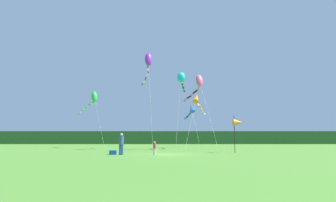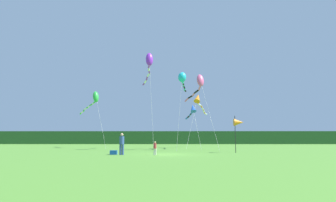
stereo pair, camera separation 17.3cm
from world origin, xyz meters
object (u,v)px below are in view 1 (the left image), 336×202
(cooler_box, at_px, (114,152))
(kite_rainbow, at_px, (199,83))
(kite_green, at_px, (94,99))
(person_child, at_px, (155,147))
(kite_blue, at_px, (192,109))
(kite_orange, at_px, (198,100))
(kite_purple, at_px, (149,63))
(banner_flag_pole, at_px, (239,123))
(kite_cyan, at_px, (182,78))
(person_adult, at_px, (122,143))

(cooler_box, bearing_deg, kite_rainbow, 50.67)
(kite_green, bearing_deg, cooler_box, -69.84)
(person_child, relative_size, kite_blue, 0.19)
(cooler_box, xyz_separation_m, kite_orange, (8.84, 17.72, 6.72))
(cooler_box, relative_size, kite_purple, 0.05)
(banner_flag_pole, distance_m, kite_cyan, 10.18)
(person_adult, relative_size, kite_orange, 0.17)
(banner_flag_pole, relative_size, kite_purple, 0.30)
(banner_flag_pole, relative_size, kite_cyan, 0.37)
(person_adult, bearing_deg, kite_purple, 82.92)
(kite_blue, bearing_deg, kite_green, 163.65)
(kite_blue, xyz_separation_m, kite_purple, (-5.44, -2.33, 5.55))
(kite_purple, bearing_deg, banner_flag_pole, -39.06)
(cooler_box, bearing_deg, person_adult, -36.66)
(cooler_box, distance_m, banner_flag_pole, 11.92)
(banner_flag_pole, height_order, kite_cyan, kite_cyan)
(kite_cyan, bearing_deg, kite_purple, 172.14)
(person_child, bearing_deg, kite_blue, 73.16)
(person_adult, height_order, kite_green, kite_green)
(person_child, bearing_deg, kite_purple, 97.01)
(kite_purple, bearing_deg, person_child, -82.99)
(kite_orange, bearing_deg, kite_rainbow, -94.89)
(kite_blue, height_order, kite_green, kite_green)
(person_child, distance_m, kite_green, 20.94)
(person_adult, height_order, banner_flag_pole, banner_flag_pole)
(kite_cyan, height_order, kite_green, kite_cyan)
(kite_rainbow, bearing_deg, person_child, -113.67)
(kite_blue, bearing_deg, person_adult, -117.06)
(person_child, distance_m, kite_blue, 14.74)
(kite_cyan, height_order, kite_orange, kite_cyan)
(person_adult, distance_m, kite_rainbow, 14.62)
(kite_blue, relative_size, kite_green, 0.74)
(kite_purple, relative_size, kite_orange, 1.16)
(kite_green, distance_m, kite_orange, 15.03)
(kite_purple, distance_m, kite_green, 11.08)
(person_child, relative_size, kite_purple, 0.09)
(kite_blue, distance_m, kite_rainbow, 4.03)
(kite_blue, distance_m, kite_cyan, 4.71)
(kite_blue, relative_size, kite_purple, 0.51)
(kite_purple, xyz_separation_m, kite_rainbow, (6.05, -0.45, -2.69))
(person_adult, xyz_separation_m, cooler_box, (-0.76, 0.57, -0.81))
(person_adult, bearing_deg, person_child, -2.74)
(cooler_box, bearing_deg, person_child, -11.29)
(kite_orange, bearing_deg, person_child, -106.18)
(kite_purple, bearing_deg, kite_orange, 47.36)
(person_adult, bearing_deg, kite_blue, 62.94)
(person_adult, relative_size, banner_flag_pole, 0.51)
(kite_purple, bearing_deg, kite_rainbow, -4.26)
(banner_flag_pole, relative_size, kite_orange, 0.34)
(kite_blue, distance_m, kite_orange, 5.45)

